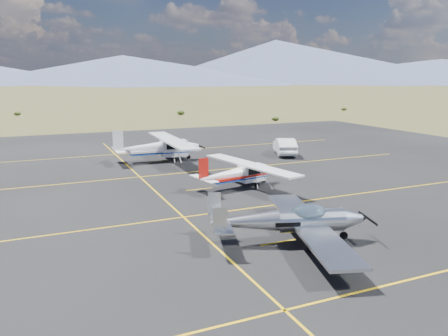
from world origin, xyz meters
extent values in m
plane|color=#383D1C|center=(0.00, 0.00, 0.00)|extent=(1600.00, 1600.00, 0.00)
cube|color=black|center=(0.00, 7.00, 0.00)|extent=(72.00, 72.00, 0.02)
cube|color=silver|center=(-1.63, -3.93, 0.86)|extent=(4.55, 10.39, 0.14)
ellipsoid|color=#99BFD8|center=(-1.63, -3.93, 1.41)|extent=(2.11, 1.57, 0.94)
cube|color=silver|center=(-5.70, -2.72, 1.18)|extent=(1.75, 3.53, 0.07)
cube|color=silver|center=(-6.23, -3.88, 1.70)|extent=(0.63, 0.25, 1.15)
cube|color=silver|center=(-5.51, -1.45, 1.70)|extent=(0.63, 0.25, 1.15)
cylinder|color=black|center=(0.14, -4.45, 0.21)|extent=(0.40, 0.21, 0.39)
cylinder|color=black|center=(-2.24, -5.18, 0.24)|extent=(0.48, 0.25, 0.46)
cylinder|color=black|center=(-1.45, -2.54, 0.24)|extent=(0.48, 0.25, 0.46)
cube|color=white|center=(0.95, 7.05, 0.94)|extent=(2.10, 1.37, 1.19)
cube|color=white|center=(0.77, 7.01, 1.55)|extent=(3.20, 9.79, 0.12)
cube|color=black|center=(0.95, 7.05, 1.18)|extent=(1.59, 1.30, 0.49)
cube|color=#AE150E|center=(-0.18, 6.83, 0.85)|extent=(4.53, 1.85, 0.16)
cube|color=#AE150E|center=(-3.12, 6.25, 1.77)|extent=(0.75, 0.20, 1.41)
cube|color=white|center=(-3.12, 6.25, 1.07)|extent=(1.19, 2.90, 0.05)
cylinder|color=black|center=(2.07, 7.27, 0.17)|extent=(0.33, 0.15, 0.32)
cylinder|color=black|center=(0.86, 6.09, 0.20)|extent=(0.40, 0.19, 0.39)
cylinder|color=black|center=(0.51, 7.91, 0.20)|extent=(0.40, 0.19, 0.39)
cube|color=silver|center=(-1.39, 18.65, 1.17)|extent=(2.45, 1.32, 1.49)
cube|color=silver|center=(-1.61, 18.65, 1.94)|extent=(2.01, 12.14, 0.15)
cube|color=black|center=(-1.39, 18.65, 1.47)|extent=(1.79, 1.35, 0.61)
cube|color=silver|center=(-2.82, 18.68, 1.06)|extent=(5.53, 1.42, 0.20)
cube|color=silver|center=(-6.56, 18.78, 2.21)|extent=(0.94, 0.10, 1.76)
cube|color=silver|center=(-6.56, 18.78, 1.33)|extent=(0.91, 3.54, 0.07)
cylinder|color=black|center=(0.04, 18.61, 0.21)|extent=(0.40, 0.12, 0.40)
cylinder|color=black|center=(-1.75, 17.50, 0.25)|extent=(0.49, 0.15, 0.48)
cylinder|color=black|center=(-1.69, 19.81, 0.25)|extent=(0.49, 0.15, 0.48)
imported|color=white|center=(9.89, 17.12, 0.86)|extent=(3.62, 5.45, 1.70)
camera|label=1|loc=(-13.37, -20.67, 7.92)|focal=35.00mm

